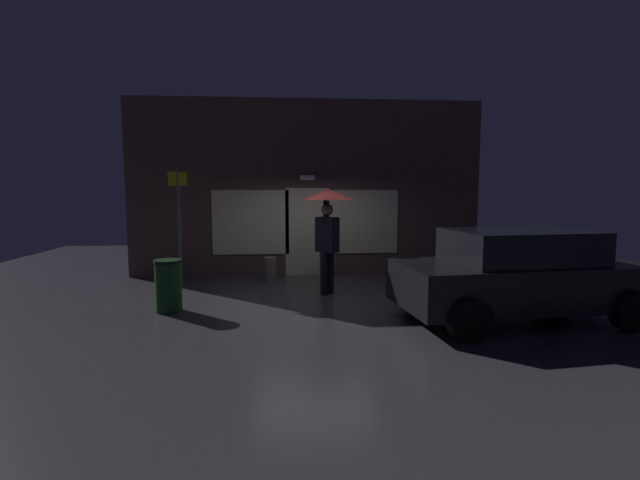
{
  "coord_description": "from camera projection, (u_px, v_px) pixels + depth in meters",
  "views": [
    {
      "loc": [
        -0.59,
        -9.2,
        2.13
      ],
      "look_at": [
        0.15,
        0.01,
        1.13
      ],
      "focal_mm": 25.56,
      "sensor_mm": 36.0,
      "label": 1
    }
  ],
  "objects": [
    {
      "name": "street_sign_post",
      "position": [
        179.0,
        220.0,
        9.9
      ],
      "size": [
        0.4,
        0.07,
        2.64
      ],
      "color": "#595B60",
      "rests_on": "ground"
    },
    {
      "name": "parked_car",
      "position": [
        518.0,
        275.0,
        7.47
      ],
      "size": [
        4.1,
        2.31,
        1.5
      ],
      "rotation": [
        0.0,
        0.0,
        0.11
      ],
      "color": "black",
      "rests_on": "ground"
    },
    {
      "name": "trash_bin",
      "position": [
        168.0,
        286.0,
        8.03
      ],
      "size": [
        0.48,
        0.48,
        0.93
      ],
      "color": "#1E4C23",
      "rests_on": "ground"
    },
    {
      "name": "person_with_umbrella",
      "position": [
        327.0,
        210.0,
        9.24
      ],
      "size": [
        1.14,
        1.14,
        2.17
      ],
      "rotation": [
        0.0,
        0.0,
        2.34
      ],
      "color": "black",
      "rests_on": "ground"
    },
    {
      "name": "ground_plane",
      "position": [
        313.0,
        294.0,
        9.4
      ],
      "size": [
        18.0,
        18.0,
        0.0
      ],
      "primitive_type": "plane",
      "color": "#423F44"
    },
    {
      "name": "sidewalk_bollard",
      "position": [
        324.0,
        266.0,
        11.05
      ],
      "size": [
        0.23,
        0.23,
        0.64
      ],
      "primitive_type": "cylinder",
      "color": "#9E998E",
      "rests_on": "ground"
    },
    {
      "name": "building_facade",
      "position": [
        307.0,
        189.0,
        11.49
      ],
      "size": [
        8.83,
        0.48,
        4.39
      ],
      "color": "brown",
      "rests_on": "ground"
    },
    {
      "name": "sidewalk_bollard_2",
      "position": [
        270.0,
        270.0,
        10.66
      ],
      "size": [
        0.29,
        0.29,
        0.58
      ],
      "primitive_type": "cylinder",
      "color": "slate",
      "rests_on": "ground"
    }
  ]
}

